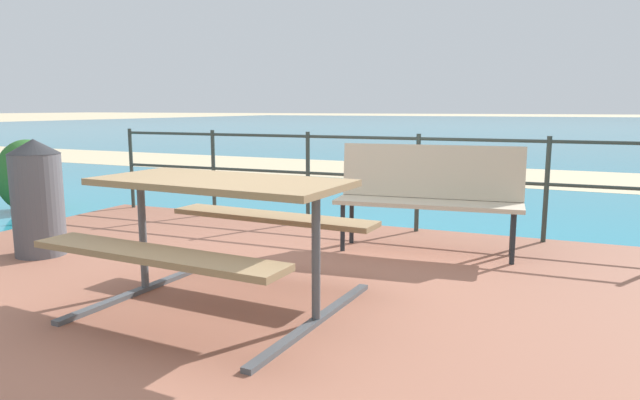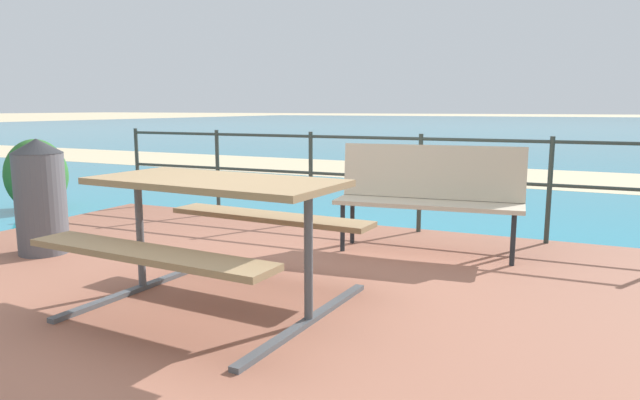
# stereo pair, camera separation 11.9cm
# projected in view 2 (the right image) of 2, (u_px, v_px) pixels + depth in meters

# --- Properties ---
(ground_plane) EXTENTS (240.00, 240.00, 0.00)m
(ground_plane) POSITION_uv_depth(u_px,v_px,m) (231.00, 308.00, 3.64)
(ground_plane) COLOR beige
(patio_paving) EXTENTS (6.40, 5.20, 0.06)m
(patio_paving) POSITION_uv_depth(u_px,v_px,m) (231.00, 304.00, 3.64)
(patio_paving) COLOR #935B47
(patio_paving) RESTS_ON ground
(sea_water) EXTENTS (90.00, 90.00, 0.01)m
(sea_water) POSITION_uv_depth(u_px,v_px,m) (546.00, 126.00, 39.65)
(sea_water) COLOR teal
(sea_water) RESTS_ON ground
(beach_strip) EXTENTS (54.08, 5.19, 0.01)m
(beach_strip) POSITION_uv_depth(u_px,v_px,m) (462.00, 174.00, 10.93)
(beach_strip) COLOR beige
(beach_strip) RESTS_ON ground
(picnic_table) EXTENTS (1.63, 1.52, 0.79)m
(picnic_table) POSITION_uv_depth(u_px,v_px,m) (216.00, 211.00, 3.44)
(picnic_table) COLOR #8C704C
(picnic_table) RESTS_ON patio_paving
(park_bench) EXTENTS (1.57, 0.54, 0.90)m
(park_bench) POSITION_uv_depth(u_px,v_px,m) (429.00, 190.00, 4.77)
(park_bench) COLOR #BCAD93
(park_bench) RESTS_ON patio_paving
(railing_fence) EXTENTS (5.94, 0.04, 0.97)m
(railing_fence) POSITION_uv_depth(u_px,v_px,m) (363.00, 168.00, 5.76)
(railing_fence) COLOR #2D3833
(railing_fence) RESTS_ON patio_paving
(trash_bin) EXTENTS (0.41, 0.41, 0.97)m
(trash_bin) POSITION_uv_depth(u_px,v_px,m) (40.00, 196.00, 4.72)
(trash_bin) COLOR #4C4C51
(trash_bin) RESTS_ON patio_paving
(shrub_left) EXTENTS (0.74, 0.74, 0.89)m
(shrub_left) POSITION_uv_depth(u_px,v_px,m) (36.00, 175.00, 7.04)
(shrub_left) COLOR #2D6628
(shrub_left) RESTS_ON ground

